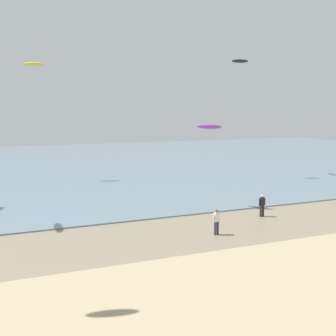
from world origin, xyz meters
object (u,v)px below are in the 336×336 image
Objects in this scene: kite_aloft_9 at (34,64)px; person_by_waterline at (262,205)px; person_mid_beach at (217,221)px; kite_aloft_8 at (209,127)px; kite_aloft_3 at (240,61)px.

person_by_waterline is at bearing 133.58° from kite_aloft_9.
person_mid_beach is 1.00× the size of person_by_waterline.
kite_aloft_8 reaches higher than person_mid_beach.
kite_aloft_9 is at bearing 162.68° from kite_aloft_8.
person_by_waterline is 0.73× the size of kite_aloft_9.
person_mid_beach is 27.40m from kite_aloft_3.
kite_aloft_3 is (14.15, 19.75, 12.68)m from person_mid_beach.
person_mid_beach is 0.83× the size of kite_aloft_3.
kite_aloft_8 is 23.65m from kite_aloft_9.
kite_aloft_3 reaches higher than kite_aloft_8.
person_mid_beach is 0.83× the size of kite_aloft_8.
person_by_waterline is (5.58, 2.84, 0.00)m from person_mid_beach.
kite_aloft_3 is at bearing 63.13° from person_by_waterline.
kite_aloft_9 reaches higher than kite_aloft_8.
person_by_waterline is at bearing 26.97° from person_mid_beach.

